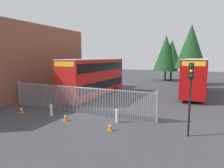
{
  "coord_description": "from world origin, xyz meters",
  "views": [
    {
      "loc": [
        8.3,
        -13.82,
        4.63
      ],
      "look_at": [
        0.0,
        4.0,
        2.0
      ],
      "focal_mm": 32.4,
      "sensor_mm": 36.0,
      "label": 1
    }
  ],
  "objects": [
    {
      "name": "traffic_cone_mid_forecourt",
      "position": [
        -0.79,
        -2.32,
        0.29
      ],
      "size": [
        0.34,
        0.34,
        0.59
      ],
      "color": "orange",
      "rests_on": "ground"
    },
    {
      "name": "depot_building_brick",
      "position": [
        -12.33,
        1.19,
        4.15
      ],
      "size": [
        6.96,
        21.84,
        8.29
      ],
      "primitive_type": "cube",
      "color": "brown",
      "rests_on": "ground"
    },
    {
      "name": "traffic_light_kerbside",
      "position": [
        7.55,
        -1.6,
        2.99
      ],
      "size": [
        0.28,
        0.33,
        4.3
      ],
      "color": "black",
      "rests_on": "ground"
    },
    {
      "name": "ground_plane",
      "position": [
        0.0,
        8.0,
        0.0
      ],
      "size": [
        100.0,
        100.0,
        0.0
      ],
      "primitive_type": "plane",
      "color": "#3D3D42"
    },
    {
      "name": "traffic_cone_near_kerb",
      "position": [
        3.02,
        -2.74,
        0.29
      ],
      "size": [
        0.34,
        0.34,
        0.59
      ],
      "color": "orange",
      "rests_on": "ground"
    },
    {
      "name": "double_decker_bus_behind_fence_left",
      "position": [
        7.2,
        12.4,
        2.42
      ],
      "size": [
        2.54,
        10.81,
        4.42
      ],
      "color": "#B70C0C",
      "rests_on": "ground"
    },
    {
      "name": "tree_tall_back",
      "position": [
        2.03,
        27.52,
        5.33
      ],
      "size": [
        3.81,
        3.81,
        8.06
      ],
      "color": "#4C3823",
      "rests_on": "ground"
    },
    {
      "name": "tree_mid_row",
      "position": [
        0.98,
        26.97,
        5.38
      ],
      "size": [
        4.83,
        4.83,
        8.84
      ],
      "color": "#4C3823",
      "rests_on": "ground"
    },
    {
      "name": "double_decker_bus_near_gate",
      "position": [
        -3.29,
        6.24,
        2.42
      ],
      "size": [
        2.54,
        10.81,
        4.42
      ],
      "color": "red",
      "rests_on": "ground"
    },
    {
      "name": "traffic_cone_by_gate",
      "position": [
        -5.46,
        -2.15,
        0.29
      ],
      "size": [
        0.34,
        0.34,
        0.59
      ],
      "color": "orange",
      "rests_on": "ground"
    },
    {
      "name": "bollard_near_left",
      "position": [
        -2.6,
        -1.79,
        0.47
      ],
      "size": [
        0.2,
        0.2,
        0.95
      ],
      "primitive_type": "cylinder",
      "color": "silver",
      "rests_on": "ground"
    },
    {
      "name": "tree_short_side",
      "position": [
        5.83,
        22.5,
        6.36
      ],
      "size": [
        5.1,
        5.1,
        10.01
      ],
      "color": "#4C3823",
      "rests_on": "ground"
    },
    {
      "name": "palisade_fence",
      "position": [
        -1.39,
        0.0,
        1.18
      ],
      "size": [
        13.65,
        0.14,
        2.35
      ],
      "color": "gray",
      "rests_on": "ground"
    },
    {
      "name": "bollard_center_front",
      "position": [
        2.73,
        -1.05,
        0.47
      ],
      "size": [
        0.2,
        0.2,
        0.95
      ],
      "primitive_type": "cylinder",
      "color": "silver",
      "rests_on": "ground"
    }
  ]
}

